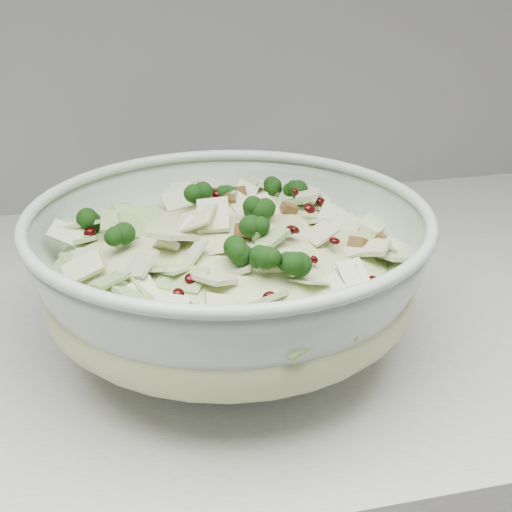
{
  "coord_description": "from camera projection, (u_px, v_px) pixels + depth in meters",
  "views": [
    {
      "loc": [
        -0.61,
        1.09,
        1.23
      ],
      "look_at": [
        -0.49,
        1.58,
        0.99
      ],
      "focal_mm": 50.0,
      "sensor_mm": 36.0,
      "label": 1
    }
  ],
  "objects": [
    {
      "name": "mixing_bowl",
      "position": [
        230.0,
        279.0,
        0.58
      ],
      "size": [
        0.42,
        0.42,
        0.13
      ],
      "rotation": [
        0.0,
        0.0,
        0.37
      ],
      "color": "beige",
      "rests_on": "counter"
    },
    {
      "name": "salad",
      "position": [
        229.0,
        256.0,
        0.58
      ],
      "size": [
        0.35,
        0.35,
        0.13
      ],
      "rotation": [
        0.0,
        0.0,
        0.18
      ],
      "color": "#BDC486",
      "rests_on": "mixing_bowl"
    }
  ]
}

